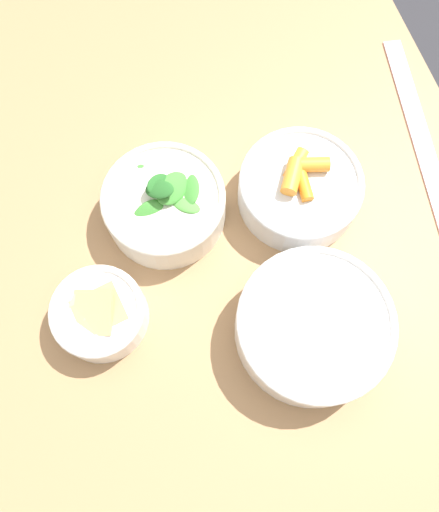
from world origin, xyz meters
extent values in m
plane|color=#2D2D33|center=(0.00, 0.00, 0.00)|extent=(10.00, 10.00, 0.00)
cube|color=#99724C|center=(0.00, 0.00, 0.74)|extent=(1.29, 0.89, 0.03)
cube|color=olive|center=(-0.59, 0.39, 0.36)|extent=(0.06, 0.06, 0.73)
cylinder|color=silver|center=(-0.02, 0.17, 0.78)|extent=(0.17, 0.17, 0.05)
torus|color=silver|center=(-0.02, 0.17, 0.81)|extent=(0.17, 0.17, 0.01)
cylinder|color=orange|center=(-0.04, 0.17, 0.80)|extent=(0.06, 0.05, 0.02)
cylinder|color=orange|center=(-0.04, 0.21, 0.80)|extent=(0.05, 0.04, 0.02)
cylinder|color=orange|center=(0.01, 0.18, 0.80)|extent=(0.06, 0.04, 0.02)
cylinder|color=orange|center=(0.01, 0.16, 0.80)|extent=(0.03, 0.06, 0.02)
cylinder|color=orange|center=(-0.05, 0.17, 0.80)|extent=(0.05, 0.05, 0.02)
cylinder|color=orange|center=(-0.04, 0.20, 0.80)|extent=(0.04, 0.05, 0.02)
cylinder|color=orange|center=(-0.02, 0.17, 0.81)|extent=(0.05, 0.02, 0.02)
cylinder|color=orange|center=(-0.03, 0.16, 0.82)|extent=(0.05, 0.04, 0.02)
cylinder|color=orange|center=(-0.04, 0.19, 0.82)|extent=(0.03, 0.04, 0.02)
cylinder|color=silver|center=(-0.05, -0.02, 0.79)|extent=(0.17, 0.17, 0.06)
torus|color=silver|center=(-0.05, -0.02, 0.81)|extent=(0.17, 0.17, 0.01)
ellipsoid|color=#235B23|center=(-0.06, -0.02, 0.83)|extent=(0.04, 0.05, 0.02)
ellipsoid|color=#3D8433|center=(-0.04, -0.04, 0.81)|extent=(0.05, 0.06, 0.05)
ellipsoid|color=#3D8433|center=(-0.06, 0.02, 0.81)|extent=(0.06, 0.04, 0.03)
ellipsoid|color=#3D8433|center=(-0.10, -0.03, 0.81)|extent=(0.04, 0.05, 0.02)
ellipsoid|color=#4C933D|center=(-0.04, 0.01, 0.81)|extent=(0.06, 0.06, 0.03)
ellipsoid|color=#3D8433|center=(-0.06, 0.00, 0.82)|extent=(0.07, 0.07, 0.04)
ellipsoid|color=#235B23|center=(-0.07, -0.02, 0.83)|extent=(0.04, 0.04, 0.04)
cylinder|color=white|center=(0.16, 0.12, 0.79)|extent=(0.20, 0.20, 0.06)
torus|color=white|center=(0.16, 0.12, 0.82)|extent=(0.20, 0.20, 0.01)
cylinder|color=brown|center=(0.16, 0.12, 0.78)|extent=(0.18, 0.18, 0.03)
ellipsoid|color=#A36B4C|center=(0.15, 0.10, 0.80)|extent=(0.01, 0.01, 0.01)
ellipsoid|color=#A36B4C|center=(0.13, 0.20, 0.80)|extent=(0.01, 0.01, 0.01)
ellipsoid|color=#AD7551|center=(0.09, 0.16, 0.80)|extent=(0.01, 0.01, 0.01)
ellipsoid|color=#A36B4C|center=(0.19, 0.17, 0.80)|extent=(0.01, 0.01, 0.01)
ellipsoid|color=#8E5B3D|center=(0.11, 0.12, 0.80)|extent=(0.01, 0.01, 0.01)
ellipsoid|color=#AD7551|center=(0.24, 0.13, 0.80)|extent=(0.01, 0.01, 0.01)
ellipsoid|color=#8E5B3D|center=(0.15, 0.08, 0.80)|extent=(0.01, 0.01, 0.01)
ellipsoid|color=#AD7551|center=(0.10, 0.18, 0.80)|extent=(0.01, 0.01, 0.01)
ellipsoid|color=#8E5B3D|center=(0.16, 0.11, 0.80)|extent=(0.01, 0.01, 0.01)
ellipsoid|color=#A36B4C|center=(0.10, 0.18, 0.80)|extent=(0.01, 0.01, 0.01)
cylinder|color=beige|center=(0.16, 0.09, 0.80)|extent=(0.03, 0.03, 0.01)
cylinder|color=beige|center=(0.23, 0.09, 0.81)|extent=(0.03, 0.03, 0.01)
cylinder|color=tan|center=(0.10, 0.08, 0.81)|extent=(0.02, 0.02, 0.01)
cylinder|color=white|center=(0.07, -0.13, 0.78)|extent=(0.12, 0.12, 0.04)
torus|color=white|center=(0.07, -0.13, 0.80)|extent=(0.12, 0.12, 0.01)
cube|color=tan|center=(0.06, -0.14, 0.79)|extent=(0.06, 0.05, 0.01)
cube|color=tan|center=(0.07, -0.13, 0.79)|extent=(0.06, 0.06, 0.02)
cube|color=tan|center=(0.07, -0.15, 0.79)|extent=(0.07, 0.07, 0.02)
cube|color=tan|center=(0.09, -0.14, 0.80)|extent=(0.05, 0.05, 0.01)
cube|color=tan|center=(0.07, -0.13, 0.80)|extent=(0.06, 0.07, 0.01)
cube|color=tan|center=(0.07, -0.14, 0.80)|extent=(0.07, 0.06, 0.03)
cube|color=#EFB7C6|center=(-0.07, 0.38, 0.76)|extent=(0.34, 0.08, 0.00)
camera|label=1|loc=(0.24, -0.03, 1.41)|focal=35.00mm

